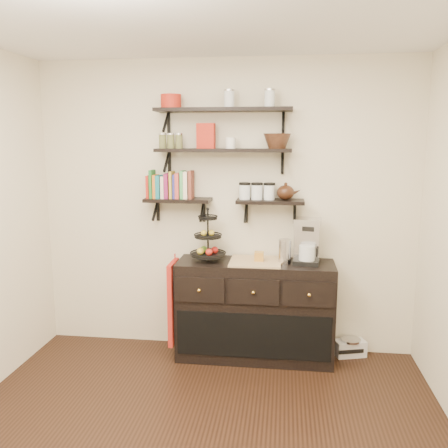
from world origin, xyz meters
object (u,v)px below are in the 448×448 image
coffee_maker (307,242)px  radio (350,347)px  sideboard (255,310)px  fruit_stand (208,243)px

coffee_maker → radio: size_ratio=1.35×
sideboard → coffee_maker: 0.78m
sideboard → radio: sideboard is taller
sideboard → coffee_maker: size_ratio=3.45×
fruit_stand → radio: fruit_stand is taller
radio → sideboard: bearing=172.5°
coffee_maker → radio: (0.43, 0.10, -1.01)m
fruit_stand → coffee_maker: bearing=1.6°
sideboard → fruit_stand: fruit_stand is taller
radio → fruit_stand: bearing=169.6°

